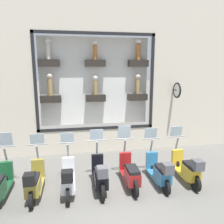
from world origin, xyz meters
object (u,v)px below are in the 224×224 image
object	(u,v)px
scooter_yellow_0	(187,168)
scooter_white_4	(68,179)
scooter_olive_5	(34,182)
scooter_red_2	(130,173)
scooter_black_3	(100,175)
scooter_teal_1	(160,171)

from	to	relation	value
scooter_yellow_0	scooter_white_4	size ratio (longest dim) A/B	1.00
scooter_olive_5	scooter_red_2	bearing A→B (deg)	-88.52
scooter_red_2	scooter_olive_5	size ratio (longest dim) A/B	1.01
scooter_white_4	scooter_yellow_0	bearing A→B (deg)	-89.95
scooter_red_2	scooter_black_3	bearing A→B (deg)	93.78
scooter_yellow_0	scooter_red_2	size ratio (longest dim) A/B	0.99
scooter_red_2	scooter_olive_5	bearing A→B (deg)	91.48
scooter_teal_1	scooter_olive_5	distance (m)	3.66
scooter_white_4	scooter_olive_5	xyz separation A→B (m)	(0.00, 0.92, 0.00)
scooter_black_3	scooter_white_4	bearing A→B (deg)	90.71
scooter_olive_5	scooter_yellow_0	bearing A→B (deg)	-89.97
scooter_black_3	scooter_red_2	bearing A→B (deg)	-86.22
scooter_yellow_0	scooter_olive_5	distance (m)	4.58
scooter_yellow_0	scooter_black_3	world-z (taller)	scooter_black_3
scooter_olive_5	scooter_teal_1	bearing A→B (deg)	-90.07
scooter_teal_1	scooter_olive_5	xyz separation A→B (m)	(0.00, 3.66, 0.01)
scooter_teal_1	scooter_red_2	world-z (taller)	scooter_red_2
scooter_yellow_0	scooter_black_3	bearing A→B (deg)	89.84
scooter_teal_1	scooter_red_2	bearing A→B (deg)	85.29
scooter_black_3	scooter_olive_5	xyz separation A→B (m)	(-0.01, 1.83, -0.02)
scooter_black_3	scooter_teal_1	bearing A→B (deg)	-90.47
scooter_teal_1	scooter_white_4	distance (m)	2.75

